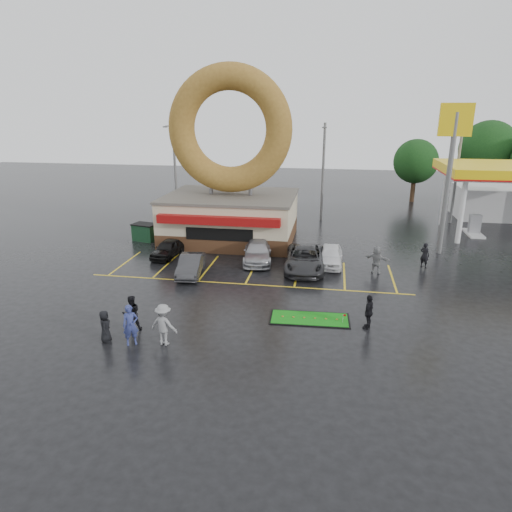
% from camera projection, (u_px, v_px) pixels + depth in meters
% --- Properties ---
extents(ground, '(120.00, 120.00, 0.00)m').
position_uv_depth(ground, '(233.00, 307.00, 24.69)').
color(ground, black).
rests_on(ground, ground).
extents(donut_shop, '(10.20, 8.70, 13.50)m').
position_uv_depth(donut_shop, '(230.00, 185.00, 35.94)').
color(donut_shop, '#472B19').
rests_on(donut_shop, ground).
extents(gas_station, '(12.30, 13.65, 5.90)m').
position_uv_depth(gas_station, '(506.00, 186.00, 39.99)').
color(gas_station, silver).
rests_on(gas_station, ground).
extents(shell_sign, '(2.20, 0.36, 10.60)m').
position_uv_depth(shell_sign, '(452.00, 152.00, 31.58)').
color(shell_sign, slate).
rests_on(shell_sign, ground).
extents(streetlight_left, '(0.40, 2.21, 9.00)m').
position_uv_depth(streetlight_left, '(175.00, 168.00, 43.46)').
color(streetlight_left, slate).
rests_on(streetlight_left, ground).
extents(streetlight_mid, '(0.40, 2.21, 9.00)m').
position_uv_depth(streetlight_mid, '(323.00, 170.00, 42.18)').
color(streetlight_mid, slate).
rests_on(streetlight_mid, ground).
extents(streetlight_right, '(0.40, 2.21, 9.00)m').
position_uv_depth(streetlight_right, '(457.00, 171.00, 41.21)').
color(streetlight_right, slate).
rests_on(streetlight_right, ground).
extents(tree_far_c, '(6.30, 6.30, 9.00)m').
position_uv_depth(tree_far_c, '(488.00, 149.00, 51.25)').
color(tree_far_c, '#332114').
rests_on(tree_far_c, ground).
extents(tree_far_d, '(4.90, 4.90, 7.00)m').
position_uv_depth(tree_far_d, '(416.00, 161.00, 51.05)').
color(tree_far_d, '#332114').
rests_on(tree_far_d, ground).
extents(car_black, '(1.82, 3.74, 1.23)m').
position_uv_depth(car_black, '(168.00, 248.00, 32.85)').
color(car_black, black).
rests_on(car_black, ground).
extents(car_dgrey, '(1.88, 4.07, 1.29)m').
position_uv_depth(car_dgrey, '(191.00, 265.00, 29.27)').
color(car_dgrey, '#2F2F31').
rests_on(car_dgrey, ground).
extents(car_silver, '(2.51, 4.90, 1.36)m').
position_uv_depth(car_silver, '(258.00, 252.00, 31.90)').
color(car_silver, '#A2A2A7').
rests_on(car_silver, ground).
extents(car_grey, '(2.70, 5.53, 1.51)m').
position_uv_depth(car_grey, '(305.00, 259.00, 30.15)').
color(car_grey, '#2D2D2F').
rests_on(car_grey, ground).
extents(car_white, '(1.66, 3.98, 1.35)m').
position_uv_depth(car_white, '(331.00, 256.00, 31.06)').
color(car_white, white).
rests_on(car_white, ground).
extents(person_blue, '(0.84, 0.75, 1.92)m').
position_uv_depth(person_blue, '(131.00, 325.00, 20.53)').
color(person_blue, navy).
rests_on(person_blue, ground).
extents(person_blackjkt, '(1.10, 1.03, 1.79)m').
position_uv_depth(person_blackjkt, '(132.00, 313.00, 21.85)').
color(person_blackjkt, black).
rests_on(person_blackjkt, ground).
extents(person_hoodie, '(1.36, 0.91, 1.96)m').
position_uv_depth(person_hoodie, '(164.00, 325.00, 20.52)').
color(person_hoodie, gray).
rests_on(person_hoodie, ground).
extents(person_bystander, '(0.70, 0.86, 1.52)m').
position_uv_depth(person_bystander, '(105.00, 326.00, 20.85)').
color(person_bystander, black).
rests_on(person_bystander, ground).
extents(person_cameraman, '(0.76, 1.11, 1.74)m').
position_uv_depth(person_cameraman, '(369.00, 312.00, 22.08)').
color(person_cameraman, black).
rests_on(person_cameraman, ground).
extents(person_walker_near, '(1.76, 1.15, 1.81)m').
position_uv_depth(person_walker_near, '(377.00, 260.00, 29.51)').
color(person_walker_near, gray).
rests_on(person_walker_near, ground).
extents(person_walker_far, '(0.75, 0.70, 1.72)m').
position_uv_depth(person_walker_far, '(425.00, 255.00, 30.58)').
color(person_walker_far, black).
rests_on(person_walker_far, ground).
extents(dumpster, '(2.02, 1.57, 1.30)m').
position_uv_depth(dumpster, '(145.00, 233.00, 36.89)').
color(dumpster, '#194125').
rests_on(dumpster, ground).
extents(putting_green, '(4.11, 1.91, 0.51)m').
position_uv_depth(putting_green, '(310.00, 319.00, 23.25)').
color(putting_green, black).
rests_on(putting_green, ground).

